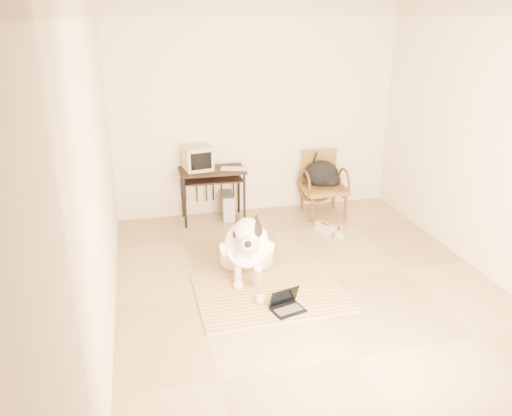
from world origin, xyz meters
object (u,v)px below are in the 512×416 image
object	(u,v)px
dog	(247,249)
crt_monitor	(198,158)
computer_desk	(212,177)
rattan_chair	(323,184)
laptop	(286,304)
pc_tower	(227,206)
backpack	(323,175)

from	to	relation	value
dog	crt_monitor	distance (m)	1.88
computer_desk	crt_monitor	distance (m)	0.33
computer_desk	rattan_chair	distance (m)	1.59
laptop	computer_desk	size ratio (longest dim) A/B	0.40
rattan_chair	pc_tower	bearing A→B (deg)	173.79
dog	computer_desk	world-z (taller)	dog
pc_tower	backpack	size ratio (longest dim) A/B	0.78
computer_desk	dog	bearing A→B (deg)	-86.79
backpack	crt_monitor	bearing A→B (deg)	174.76
pc_tower	rattan_chair	xyz separation A→B (m)	(1.37, -0.15, 0.27)
crt_monitor	rattan_chair	world-z (taller)	crt_monitor
crt_monitor	rattan_chair	bearing A→B (deg)	-5.49
pc_tower	backpack	xyz separation A→B (m)	(1.36, -0.14, 0.40)
dog	crt_monitor	size ratio (longest dim) A/B	3.14
dog	backpack	xyz separation A→B (m)	(1.47, 1.62, 0.22)
crt_monitor	computer_desk	bearing A→B (deg)	-17.36
dog	computer_desk	size ratio (longest dim) A/B	1.41
computer_desk	pc_tower	world-z (taller)	computer_desk
backpack	laptop	bearing A→B (deg)	-117.75
laptop	backpack	size ratio (longest dim) A/B	0.69
rattan_chair	backpack	bearing A→B (deg)	135.99
crt_monitor	rattan_chair	xyz separation A→B (m)	(1.75, -0.17, -0.45)
computer_desk	pc_tower	xyz separation A→B (m)	(0.20, 0.04, -0.45)
dog	computer_desk	distance (m)	1.75
crt_monitor	backpack	bearing A→B (deg)	-5.24
dog	backpack	distance (m)	2.19
dog	laptop	distance (m)	0.82
laptop	rattan_chair	distance (m)	2.68
dog	laptop	world-z (taller)	dog
pc_tower	computer_desk	bearing A→B (deg)	-169.71
computer_desk	backpack	xyz separation A→B (m)	(1.56, -0.10, -0.05)
computer_desk	pc_tower	size ratio (longest dim) A/B	2.24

